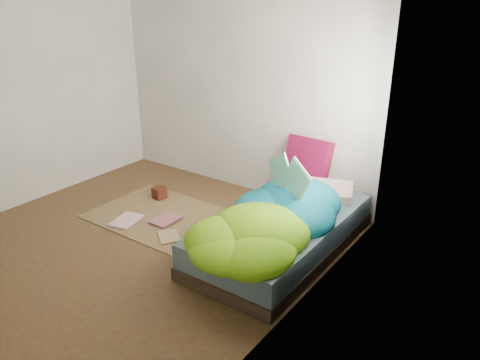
% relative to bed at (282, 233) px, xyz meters
% --- Properties ---
extents(ground, '(3.50, 3.50, 0.00)m').
position_rel_bed_xyz_m(ground, '(-1.22, -0.72, -0.17)').
color(ground, '#492C1C').
rests_on(ground, ground).
extents(room_walls, '(3.54, 3.54, 2.62)m').
position_rel_bed_xyz_m(room_walls, '(-1.21, -0.71, 1.46)').
color(room_walls, '#BBB9B1').
rests_on(room_walls, ground).
extents(bed, '(1.00, 2.00, 0.34)m').
position_rel_bed_xyz_m(bed, '(0.00, 0.00, 0.00)').
color(bed, '#34291C').
rests_on(bed, ground).
extents(duvet, '(0.96, 1.84, 0.34)m').
position_rel_bed_xyz_m(duvet, '(0.00, -0.22, 0.34)').
color(duvet, '#074D72').
rests_on(duvet, bed).
extents(rug, '(1.60, 1.10, 0.01)m').
position_rel_bed_xyz_m(rug, '(-1.37, -0.17, -0.16)').
color(rug, brown).
rests_on(rug, ground).
extents(pillow_floral, '(0.59, 0.48, 0.12)m').
position_rel_bed_xyz_m(pillow_floral, '(0.12, 0.67, 0.23)').
color(pillow_floral, beige).
rests_on(pillow_floral, bed).
extents(pillow_magenta, '(0.50, 0.18, 0.49)m').
position_rel_bed_xyz_m(pillow_magenta, '(-0.23, 0.90, 0.42)').
color(pillow_magenta, '#510531').
rests_on(pillow_magenta, bed).
extents(open_book, '(0.49, 0.27, 0.29)m').
position_rel_bed_xyz_m(open_book, '(-0.01, 0.09, 0.66)').
color(open_book, '#318A2D').
rests_on(open_book, duvet).
extents(wooden_box, '(0.16, 0.16, 0.13)m').
position_rel_bed_xyz_m(wooden_box, '(-1.77, 0.15, -0.09)').
color(wooden_box, '#3D120E').
rests_on(wooden_box, rug).
extents(floor_book_a, '(0.33, 0.40, 0.03)m').
position_rel_bed_xyz_m(floor_book_a, '(-1.74, -0.53, -0.14)').
color(floor_book_a, white).
rests_on(floor_book_a, rug).
extents(floor_book_b, '(0.24, 0.31, 0.03)m').
position_rel_bed_xyz_m(floor_book_b, '(-1.41, -0.24, -0.14)').
color(floor_book_b, '#AF6579').
rests_on(floor_book_b, rug).
extents(floor_book_c, '(0.33, 0.32, 0.02)m').
position_rel_bed_xyz_m(floor_book_c, '(-1.07, -0.57, -0.15)').
color(floor_book_c, tan).
rests_on(floor_book_c, rug).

